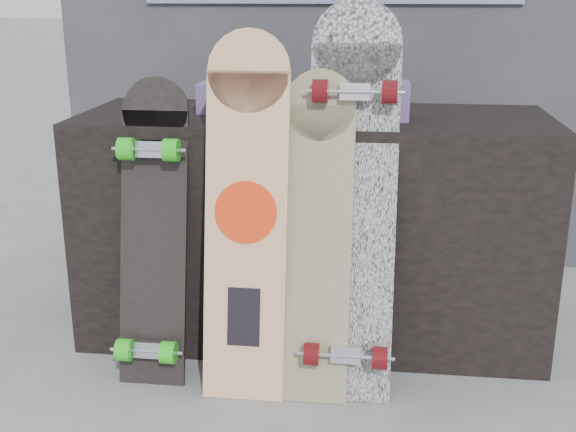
# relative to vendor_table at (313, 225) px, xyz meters

# --- Properties ---
(ground) EXTENTS (60.00, 60.00, 0.00)m
(ground) POSITION_rel_vendor_table_xyz_m (0.00, -0.50, -0.40)
(ground) COLOR slate
(ground) RESTS_ON ground
(vendor_table) EXTENTS (1.60, 0.60, 0.80)m
(vendor_table) POSITION_rel_vendor_table_xyz_m (0.00, 0.00, 0.00)
(vendor_table) COLOR black
(vendor_table) RESTS_ON ground
(booth) EXTENTS (2.40, 0.22, 2.20)m
(booth) POSITION_rel_vendor_table_xyz_m (0.00, 0.85, 0.70)
(booth) COLOR #36363C
(booth) RESTS_ON ground
(merch_box_purple) EXTENTS (0.18, 0.12, 0.10)m
(merch_box_purple) POSITION_rel_vendor_table_xyz_m (-0.31, 0.01, 0.45)
(merch_box_purple) COLOR navy
(merch_box_purple) RESTS_ON vendor_table
(merch_box_small) EXTENTS (0.14, 0.14, 0.12)m
(merch_box_small) POSITION_rel_vendor_table_xyz_m (0.25, -0.06, 0.46)
(merch_box_small) COLOR navy
(merch_box_small) RESTS_ON vendor_table
(merch_box_flat) EXTENTS (0.22, 0.10, 0.06)m
(merch_box_flat) POSITION_rel_vendor_table_xyz_m (0.05, 0.16, 0.43)
(merch_box_flat) COLOR #D1B78C
(merch_box_flat) RESTS_ON vendor_table
(longboard_geisha) EXTENTS (0.25, 0.24, 1.10)m
(longboard_geisha) POSITION_rel_vendor_table_xyz_m (-0.17, -0.40, 0.18)
(longboard_geisha) COLOR beige
(longboard_geisha) RESTS_ON ground
(longboard_celtic) EXTENTS (0.22, 0.27, 0.98)m
(longboard_celtic) POSITION_rel_vendor_table_xyz_m (0.04, -0.38, 0.12)
(longboard_celtic) COLOR beige
(longboard_celtic) RESTS_ON ground
(longboard_cascadia) EXTENTS (0.27, 0.38, 1.19)m
(longboard_cascadia) POSITION_rel_vendor_table_xyz_m (0.15, -0.34, 0.22)
(longboard_cascadia) COLOR white
(longboard_cascadia) RESTS_ON ground
(skateboard_dark) EXTENTS (0.21, 0.30, 0.95)m
(skateboard_dark) POSITION_rel_vendor_table_xyz_m (-0.47, -0.37, 0.09)
(skateboard_dark) COLOR black
(skateboard_dark) RESTS_ON ground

